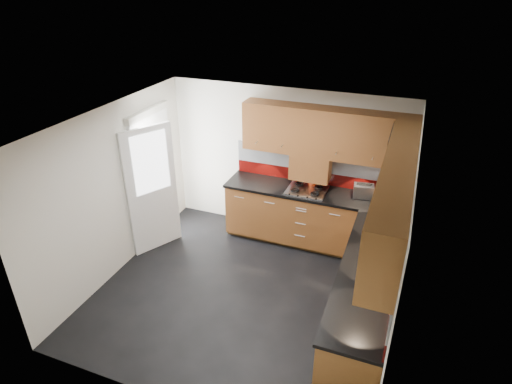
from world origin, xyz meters
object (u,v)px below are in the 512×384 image
at_px(gas_hob, 307,190).
at_px(toaster, 363,191).
at_px(food_processor, 378,228).
at_px(utensil_pot, 313,181).

distance_m(gas_hob, toaster, 0.84).
distance_m(toaster, food_processor, 1.07).
bearing_deg(gas_hob, food_processor, -38.50).
relative_size(gas_hob, utensil_pot, 1.44).
bearing_deg(utensil_pot, toaster, -6.65).
bearing_deg(gas_hob, utensil_pot, 79.26).
relative_size(gas_hob, food_processor, 1.91).
xyz_separation_m(utensil_pot, food_processor, (1.11, -1.11, 0.05)).
relative_size(utensil_pot, food_processor, 1.32).
height_order(gas_hob, food_processor, food_processor).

